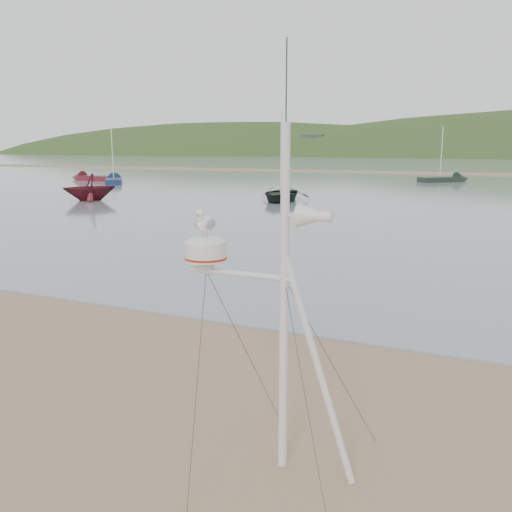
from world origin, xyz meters
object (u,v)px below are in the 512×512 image
at_px(boat_red, 89,175).
at_px(sailboat_dark_mid, 451,179).
at_px(dinghy_red_far, 87,178).
at_px(mast_rig, 277,374).
at_px(boat_dark, 281,166).
at_px(sailboat_blue_near, 114,180).

xyz_separation_m(boat_red, sailboat_dark_mid, (19.69, 30.25, -1.39)).
height_order(boat_red, dinghy_red_far, boat_red).
xyz_separation_m(mast_rig, boat_red, (-22.34, 22.66, 0.61)).
bearing_deg(sailboat_dark_mid, boat_red, -123.05).
height_order(mast_rig, boat_dark, boat_dark).
bearing_deg(mast_rig, boat_dark, 111.64).
distance_m(boat_dark, boat_red, 12.42).
relative_size(boat_dark, sailboat_blue_near, 0.76).
distance_m(sailboat_dark_mid, sailboat_blue_near, 33.41).
height_order(mast_rig, sailboat_dark_mid, sailboat_dark_mid).
bearing_deg(sailboat_dark_mid, sailboat_blue_near, -152.57).
bearing_deg(sailboat_blue_near, boat_red, -56.16).
xyz_separation_m(boat_red, sailboat_blue_near, (-9.97, 14.86, -1.39)).
height_order(mast_rig, boat_red, mast_rig).
xyz_separation_m(boat_dark, boat_red, (-11.47, -4.73, -0.57)).
bearing_deg(mast_rig, sailboat_blue_near, 130.73).
distance_m(mast_rig, boat_dark, 29.49).
height_order(sailboat_dark_mid, sailboat_blue_near, sailboat_blue_near).
height_order(boat_red, sailboat_dark_mid, sailboat_dark_mid).
xyz_separation_m(mast_rig, dinghy_red_far, (-37.54, 39.71, -0.79)).
distance_m(boat_dark, sailboat_dark_mid, 26.88).
distance_m(boat_dark, sailboat_blue_near, 23.79).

